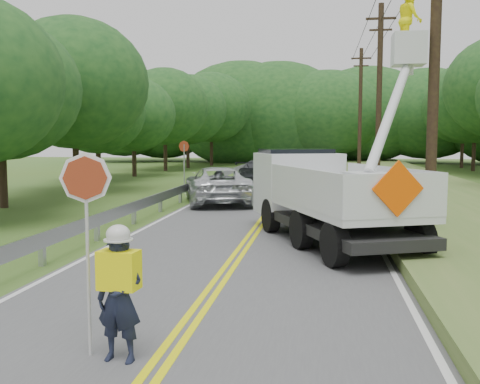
# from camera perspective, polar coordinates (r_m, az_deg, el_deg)

# --- Properties ---
(ground) EXTENTS (140.00, 140.00, 0.00)m
(ground) POSITION_cam_1_polar(r_m,az_deg,el_deg) (7.91, -6.60, -15.19)
(ground) COLOR #47601F
(ground) RESTS_ON ground
(road) EXTENTS (7.20, 96.00, 0.03)m
(road) POSITION_cam_1_polar(r_m,az_deg,el_deg) (21.41, 3.13, -1.90)
(road) COLOR #505153
(road) RESTS_ON ground
(guardrail) EXTENTS (0.18, 48.00, 0.77)m
(guardrail) POSITION_cam_1_polar(r_m,az_deg,el_deg) (22.95, -6.69, -0.06)
(guardrail) COLOR #A2A6A9
(guardrail) RESTS_ON ground
(utility_poles) EXTENTS (1.60, 43.30, 10.00)m
(utility_poles) POSITION_cam_1_polar(r_m,az_deg,el_deg) (24.47, 15.85, 11.18)
(utility_poles) COLOR black
(utility_poles) RESTS_ON ground
(tall_grass_verge) EXTENTS (7.00, 96.00, 0.30)m
(tall_grass_verge) POSITION_cam_1_polar(r_m,az_deg,el_deg) (21.92, 21.96, -1.76)
(tall_grass_verge) COLOR #4D6E2E
(tall_grass_verge) RESTS_ON ground
(treeline_left) EXTENTS (10.02, 52.48, 9.40)m
(treeline_left) POSITION_cam_1_polar(r_m,az_deg,el_deg) (38.45, -10.53, 9.06)
(treeline_left) COLOR #332319
(treeline_left) RESTS_ON ground
(treeline_horizon) EXTENTS (57.43, 15.07, 12.26)m
(treeline_horizon) POSITION_cam_1_polar(r_m,az_deg,el_deg) (63.39, 7.22, 8.00)
(treeline_horizon) COLOR #18441C
(treeline_horizon) RESTS_ON ground
(flagger) EXTENTS (1.06, 0.44, 2.61)m
(flagger) POSITION_cam_1_polar(r_m,az_deg,el_deg) (7.10, -12.48, -9.64)
(flagger) COLOR #191E33
(flagger) RESTS_ON road
(bucket_truck) EXTENTS (4.95, 7.37, 6.87)m
(bucket_truck) POSITION_cam_1_polar(r_m,az_deg,el_deg) (15.70, 8.61, 1.01)
(bucket_truck) COLOR black
(bucket_truck) RESTS_ON road
(suv_silver) EXTENTS (4.04, 6.10, 1.56)m
(suv_silver) POSITION_cam_1_polar(r_m,az_deg,el_deg) (23.64, -2.31, 0.73)
(suv_silver) COLOR silver
(suv_silver) RESTS_ON road
(suv_darkgrey) EXTENTS (3.16, 5.54, 1.51)m
(suv_darkgrey) POSITION_cam_1_polar(r_m,az_deg,el_deg) (32.85, 2.58, 2.06)
(suv_darkgrey) COLOR #34373C
(suv_darkgrey) RESTS_ON road
(stop_sign_permanent) EXTENTS (0.45, 0.38, 2.67)m
(stop_sign_permanent) POSITION_cam_1_polar(r_m,az_deg,el_deg) (27.94, -5.80, 3.49)
(stop_sign_permanent) COLOR #A2A6A9
(stop_sign_permanent) RESTS_ON ground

